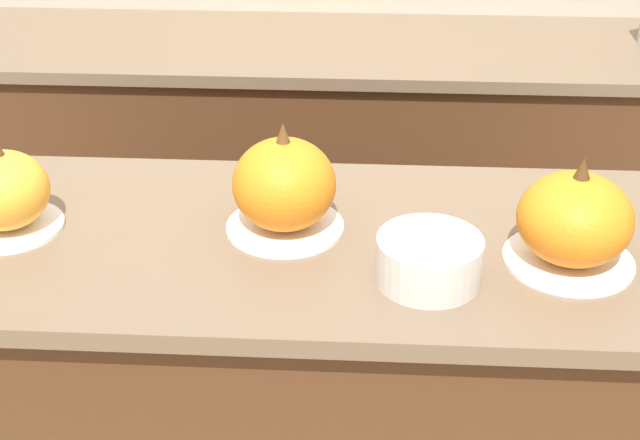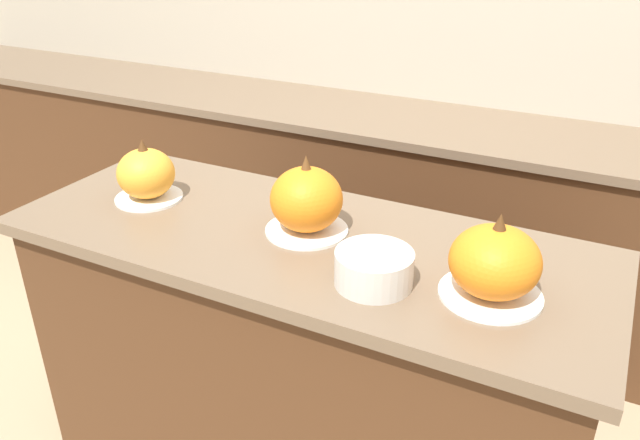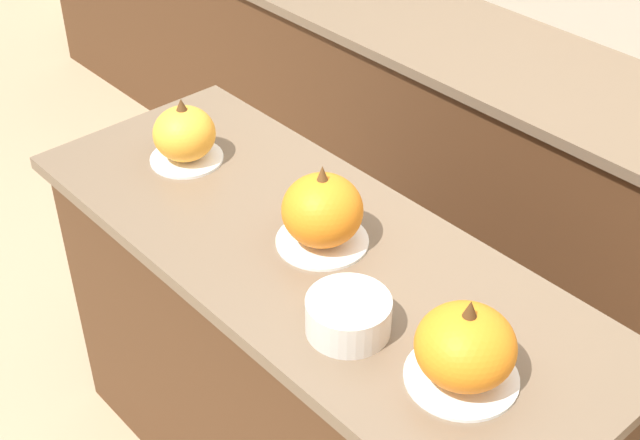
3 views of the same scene
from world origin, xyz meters
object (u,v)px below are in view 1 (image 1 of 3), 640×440
(pumpkin_cake_left, at_px, (5,191))
(pumpkin_cake_right, at_px, (574,221))
(pumpkin_cake_center, at_px, (284,187))
(mixing_bowl, at_px, (429,260))

(pumpkin_cake_left, xyz_separation_m, pumpkin_cake_right, (1.00, -0.06, 0.01))
(pumpkin_cake_center, xyz_separation_m, mixing_bowl, (0.25, -0.16, -0.05))
(pumpkin_cake_left, relative_size, pumpkin_cake_right, 0.86)
(pumpkin_cake_center, height_order, mixing_bowl, pumpkin_cake_center)
(pumpkin_cake_left, xyz_separation_m, mixing_bowl, (0.76, -0.13, -0.03))
(pumpkin_cake_left, relative_size, mixing_bowl, 1.10)
(pumpkin_cake_left, bearing_deg, mixing_bowl, -9.93)
(pumpkin_cake_right, bearing_deg, pumpkin_cake_center, 170.12)
(pumpkin_cake_right, relative_size, mixing_bowl, 1.27)
(pumpkin_cake_center, bearing_deg, mixing_bowl, -31.70)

